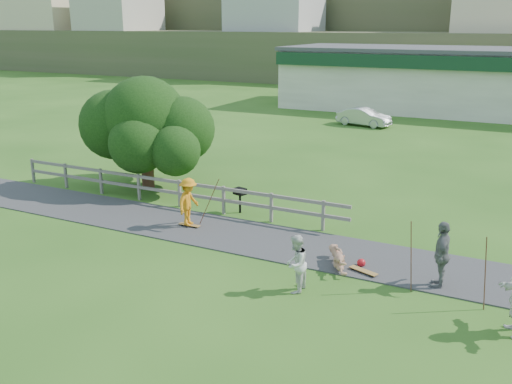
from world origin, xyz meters
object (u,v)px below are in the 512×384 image
Objects in this scene: spectator_b at (442,255)px; bbq at (240,201)px; skater_rider at (189,204)px; car_silver at (364,117)px; spectator_a at (296,264)px; skater_fallen at (339,258)px; tree at (146,142)px.

spectator_b reaches higher than bbq.
skater_rider is 23.24m from car_silver.
spectator_a is 26.85m from car_silver.
bbq is at bearing -116.64° from spectator_b.
spectator_b reaches higher than spectator_a.
spectator_a is at bearing -121.24° from skater_rider.
car_silver reaches higher than skater_fallen.
skater_rider reaches higher than skater_fallen.
spectator_b is at bearing -18.63° from tree.
tree reaches higher than skater_rider.
spectator_a is 4.00m from spectator_b.
spectator_b is at bearing -98.18° from skater_rider.
bbq is at bearing -22.77° from skater_rider.
tree is (-3.96, -19.67, 1.41)m from car_silver.
skater_fallen is 11.44m from tree.
car_silver is (-6.41, 24.17, 0.32)m from skater_fallen.
skater_fallen is at bearing -23.45° from tree.
spectator_a is 0.85× the size of spectator_b.
car_silver is at bearing -163.85° from spectator_b.
spectator_b is 0.50× the size of car_silver.
skater_rider is at bearing -100.85° from spectator_b.
spectator_b reaches higher than car_silver.
spectator_a is (-0.53, -2.03, 0.50)m from skater_fallen.
skater_rider is 1.75× the size of bbq.
skater_rider is 0.45× the size of car_silver.
bbq is at bearing -141.59° from spectator_a.
skater_fallen is at bearing -94.50° from spectator_b.
skater_rider is 2.43m from bbq.
spectator_a is at bearing -132.41° from skater_fallen.
skater_fallen is at bearing -101.27° from skater_rider.
spectator_a is at bearing -64.00° from spectator_b.
tree reaches higher than bbq.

